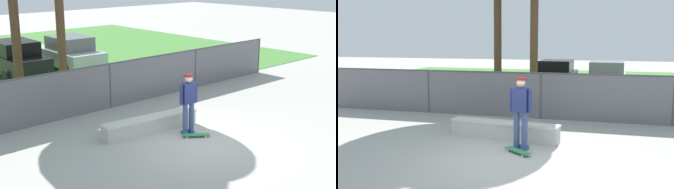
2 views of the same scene
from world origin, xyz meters
TOP-DOWN VIEW (x-y plane):
  - ground_plane at (0.00, 0.00)m, footprint 80.00×80.00m
  - grass_strip at (0.00, 15.04)m, footprint 29.10×20.00m
  - concrete_ledge at (-0.55, 1.90)m, footprint 3.19×0.88m
  - skateboarder at (0.13, 0.97)m, footprint 0.59×0.35m
  - skateboard at (0.13, 0.65)m, footprint 0.76×0.63m
  - chainlink_fence at (0.00, 4.74)m, footprint 17.17×0.07m
  - car_black at (-0.34, 11.71)m, footprint 2.12×4.26m
  - car_silver at (2.22, 11.27)m, footprint 2.12×4.26m

SIDE VIEW (x-z plane):
  - ground_plane at x=0.00m, z-range 0.00..0.00m
  - grass_strip at x=0.00m, z-range 0.00..0.02m
  - skateboard at x=0.13m, z-range 0.03..0.12m
  - concrete_ledge at x=-0.55m, z-range 0.00..0.49m
  - car_black at x=-0.34m, z-range 0.01..1.67m
  - car_silver at x=2.22m, z-range 0.01..1.67m
  - chainlink_fence at x=0.00m, z-range 0.08..1.71m
  - skateboarder at x=0.13m, z-range 0.11..1.95m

